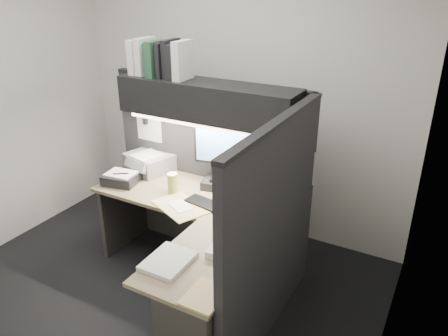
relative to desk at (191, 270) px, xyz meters
The scene contains 22 objects.
floor 0.61m from the desk, behind, with size 3.50×3.50×0.00m, color black.
wall_back 1.81m from the desk, 105.82° to the left, with size 3.50×0.04×2.70m, color silver.
wall_right 1.61m from the desk, ahead, with size 0.04×3.00×2.70m, color silver.
partition_back 1.07m from the desk, 113.00° to the left, with size 1.90×0.06×1.60m, color black.
partition_right 0.68m from the desk, 18.19° to the left, with size 0.06×1.50×1.60m, color black.
desk is the anchor object (origin of this frame).
overhead_shelf 1.33m from the desk, 111.79° to the left, with size 1.55×0.34×0.30m, color black.
task_light_tube 1.12m from the desk, 116.16° to the left, with size 0.04×0.04×1.32m, color white.
monitor 0.96m from the desk, 100.53° to the left, with size 0.54×0.31×0.58m.
keyboard 0.55m from the desk, 103.07° to the left, with size 0.43×0.14×0.02m, color black.
mousepad 0.65m from the desk, 68.72° to the left, with size 0.22×0.20×0.00m, color #1B3099.
mouse 0.66m from the desk, 67.94° to the left, with size 0.06×0.10×0.04m, color black.
telephone 0.89m from the desk, 78.60° to the left, with size 0.23×0.24×0.09m, color beige.
coffee_cup 0.81m from the desk, 134.53° to the left, with size 0.09×0.09×0.16m, color #B7C74F.
printer 1.30m from the desk, 140.71° to the left, with size 0.40×0.34×0.16m, color gray.
notebook_stack 1.15m from the desk, 156.50° to the left, with size 0.29×0.24×0.09m, color black.
open_folder 0.53m from the desk, 133.04° to the left, with size 0.45×0.29×0.01m, color #DBBF7B.
paper_stack_a 0.46m from the desk, ahead, with size 0.24×0.21×0.05m, color white.
paper_stack_b 0.45m from the desk, 80.91° to the right, with size 0.26×0.33×0.03m, color white.
manila_stack 0.71m from the desk, 49.22° to the right, with size 0.21×0.27×0.02m, color #DBBF7B.
binder_row 1.71m from the desk, 134.43° to the left, with size 0.54×0.25×0.31m.
pinned_papers 0.83m from the desk, 90.40° to the left, with size 1.76×1.31×0.51m.
Camera 1 is at (1.91, -2.19, 2.42)m, focal length 35.00 mm.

